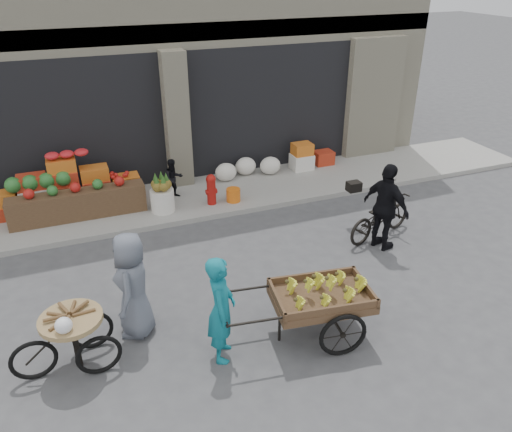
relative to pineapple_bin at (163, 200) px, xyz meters
name	(u,v)px	position (x,y,z in m)	size (l,w,h in m)	color
ground	(255,300)	(0.75, -3.60, -0.37)	(80.00, 80.00, 0.00)	#424244
sidewalk	(191,199)	(0.75, 0.50, -0.31)	(18.00, 2.20, 0.12)	gray
building	(145,29)	(0.75, 4.43, 3.00)	(14.00, 6.45, 7.00)	beige
fruit_display	(75,186)	(-1.73, 0.78, 0.30)	(3.10, 1.12, 1.24)	#AA2D17
pineapple_bin	(163,200)	(0.00, 0.00, 0.00)	(0.52, 0.52, 0.50)	silver
fire_hydrant	(211,188)	(1.10, -0.05, 0.13)	(0.22, 0.22, 0.71)	#A5140F
orange_bucket	(233,195)	(1.60, -0.10, -0.10)	(0.32, 0.32, 0.30)	orange
right_bay_goods	(282,161)	(3.36, 1.10, 0.04)	(3.35, 0.60, 0.70)	silver
seated_person	(173,179)	(0.40, 0.60, 0.21)	(0.45, 0.35, 0.93)	black
banana_cart	(318,295)	(1.29, -4.74, 0.36)	(2.52, 1.30, 1.01)	brown
vendor_woman	(221,309)	(-0.15, -4.64, 0.44)	(0.59, 0.39, 1.63)	#106F7F
tricycle_cart	(73,333)	(-2.09, -4.10, 0.20)	(1.44, 0.90, 0.95)	#9E7F51
vendor_grey	(133,285)	(-1.18, -3.66, 0.47)	(0.82, 0.53, 1.67)	slate
bicycle	(380,216)	(3.88, -2.53, 0.08)	(0.60, 1.72, 0.90)	black
cyclist	(386,208)	(3.68, -2.93, 0.50)	(1.02, 0.42, 1.74)	black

